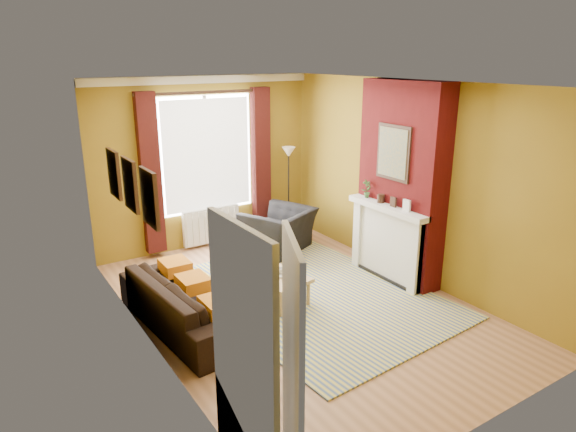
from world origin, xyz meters
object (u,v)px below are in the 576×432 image
object	(u,v)px
armchair	(279,230)
floor_lamp	(289,166)
coffee_table	(268,274)
sofa	(186,302)
wicker_stool	(273,238)

from	to	relation	value
armchair	floor_lamp	xyz separation A→B (m)	(0.58, 0.60, 0.91)
coffee_table	floor_lamp	world-z (taller)	floor_lamp
sofa	floor_lamp	bearing A→B (deg)	-58.26
coffee_table	wicker_stool	size ratio (longest dim) A/B	2.95
sofa	armchair	distance (m)	2.70
sofa	floor_lamp	size ratio (longest dim) A/B	1.32
armchair	coffee_table	size ratio (longest dim) A/B	0.87
sofa	wicker_stool	xyz separation A→B (m)	(2.18, 1.59, -0.10)
coffee_table	floor_lamp	size ratio (longest dim) A/B	0.78
floor_lamp	coffee_table	bearing A→B (deg)	-128.84
wicker_stool	floor_lamp	xyz separation A→B (m)	(0.64, 0.52, 1.05)
coffee_table	wicker_stool	world-z (taller)	wicker_stool
armchair	coffee_table	distance (m)	1.75
wicker_stool	floor_lamp	distance (m)	1.33
sofa	floor_lamp	world-z (taller)	floor_lamp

